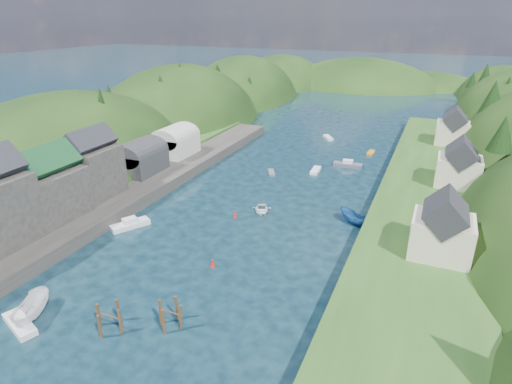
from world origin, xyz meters
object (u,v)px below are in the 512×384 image
at_px(piling_cluster_far, 170,317).
at_px(channel_buoy_far, 235,214).
at_px(channel_buoy_near, 213,263).
at_px(piling_cluster_near, 110,320).

bearing_deg(piling_cluster_far, channel_buoy_far, 101.24).
height_order(channel_buoy_near, channel_buoy_far, same).
relative_size(channel_buoy_near, channel_buoy_far, 1.00).
bearing_deg(piling_cluster_near, channel_buoy_far, 89.38).
relative_size(piling_cluster_near, channel_buoy_near, 3.08).
relative_size(piling_cluster_near, piling_cluster_far, 0.97).
bearing_deg(channel_buoy_far, piling_cluster_near, -90.62).
height_order(piling_cluster_far, channel_buoy_near, piling_cluster_far).
xyz_separation_m(piling_cluster_near, channel_buoy_far, (0.31, 28.50, -0.65)).
distance_m(piling_cluster_far, channel_buoy_far, 26.14).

